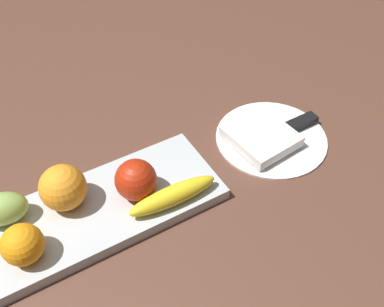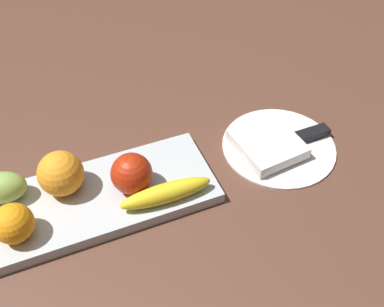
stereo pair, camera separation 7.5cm
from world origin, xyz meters
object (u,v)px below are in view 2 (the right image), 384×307
Objects in this scene: orange_near_apple at (61,174)px; folded_napkin at (267,144)px; banana at (166,193)px; apple at (132,174)px; knife at (300,137)px; dinner_plate at (279,145)px; grape_bunch at (2,188)px; fruit_tray at (94,200)px; orange_near_banana at (13,223)px.

orange_near_apple is 0.64× the size of folded_napkin.
banana is at bearing 13.84° from folded_napkin.
apple is 0.38× the size of knife.
grape_bunch is at bearing -5.75° from dinner_plate.
fruit_tray is at bearing -1.32° from knife.
orange_near_banana is at bearing 7.49° from apple.
banana is at bearing 9.07° from knife.
banana is 0.72× the size of dinner_plate.
apple reaches higher than orange_near_banana.
orange_near_banana is 0.34× the size of knife.
apple reaches higher than dinner_plate.
banana is 0.23m from orange_near_banana.
orange_near_banana reaches higher than banana.
dinner_plate is (-0.35, -0.00, -0.01)m from fruit_tray.
banana is 1.99× the size of grape_bunch.
folded_napkin is at bearing 0.00° from dinner_plate.
fruit_tray is 0.07m from orange_near_apple.
orange_near_banana is 0.08m from grape_bunch.
knife reaches higher than dinner_plate.
fruit_tray is at bearing 159.51° from grape_bunch.
apple is 0.19m from orange_near_banana.
fruit_tray is 0.33m from folded_napkin.
banana is 0.26m from grape_bunch.
dinner_plate is at bearing -175.98° from orange_near_banana.
grape_bunch reaches higher than banana.
folded_napkin is at bearing 174.94° from orange_near_apple.
banana is 0.29m from knife.
folded_napkin is (0.03, 0.00, 0.01)m from dinner_plate.
dinner_plate is (-0.29, -0.01, -0.05)m from apple.
orange_near_apple reaches higher than folded_napkin.
banana is 0.25m from dinner_plate.
knife is at bearing 174.72° from dinner_plate.
orange_near_apple is (0.11, -0.04, 0.00)m from apple.
dinner_plate is at bearing -180.00° from fruit_tray.
grape_bunch is at bearing -16.11° from apple.
orange_near_banana is 0.52m from knife.
fruit_tray is 5.92× the size of apple.
folded_napkin is at bearing 15.10° from banana.
dinner_plate is 1.82× the size of folded_napkin.
knife is (-0.29, -0.05, -0.02)m from banana.
apple is 1.11× the size of orange_near_banana.
fruit_tray is at bearing 155.26° from banana.
orange_near_banana is 0.53× the size of folded_napkin.
fruit_tray is 5.27× the size of grape_bunch.
banana is at bearing 149.86° from orange_near_apple.
folded_napkin is at bearing 173.91° from grape_bunch.
dinner_plate is at bearing -6.03° from knife.
apple is 0.21m from grape_bunch.
dinner_plate is at bearing 13.64° from banana.
knife is (-0.52, -0.03, -0.04)m from orange_near_banana.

